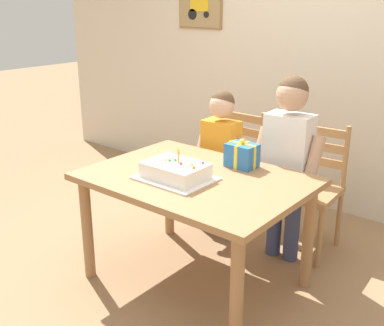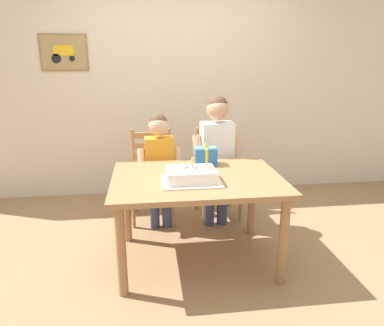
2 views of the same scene
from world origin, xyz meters
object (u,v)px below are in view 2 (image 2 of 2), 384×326
Objects in this scene: gift_box_red_large at (205,156)px; child_younger at (159,161)px; birthday_cake at (191,176)px; dining_table at (197,188)px; chair_left at (152,175)px; chair_right at (217,172)px; child_older at (217,149)px.

child_younger reaches higher than gift_box_red_large.
birthday_cake is 0.39× the size of child_younger.
child_younger reaches higher than dining_table.
dining_table is 0.96m from chair_left.
birthday_cake is 0.48× the size of chair_right.
child_older reaches higher than birthday_cake.
chair_left is (-0.34, 0.88, -0.17)m from dining_table.
gift_box_red_large reaches higher than dining_table.
birthday_cake is at bearing -111.93° from chair_right.
child_older reaches higher than chair_right.
child_older is (0.16, 0.31, -0.02)m from gift_box_red_large.
child_older reaches higher than gift_box_red_large.
dining_table is 6.79× the size of gift_box_red_large.
gift_box_red_large is 0.80m from chair_left.
birthday_cake is 0.82m from child_older.
birthday_cake is 0.78m from child_younger.
dining_table is 0.20m from birthday_cake.
birthday_cake is (-0.06, -0.12, 0.15)m from dining_table.
chair_right is (0.40, 1.00, -0.31)m from birthday_cake.
birthday_cake is at bearing -114.55° from child_older.
chair_left is 0.74m from child_older.
child_older is at bearing 65.45° from birthday_cake.
chair_right is (0.34, 0.88, -0.17)m from dining_table.
chair_left is 0.81× the size of child_younger.
child_older is at bearing 66.04° from dining_table.
gift_box_red_large is (0.18, 0.44, 0.03)m from birthday_cake.
gift_box_red_large is 0.35m from child_older.
child_younger is (0.07, -0.25, 0.22)m from chair_left.
chair_left is at bearing 106.40° from child_younger.
child_older is at bearing 62.24° from gift_box_red_large.
child_younger reaches higher than chair_right.
birthday_cake is at bearing -74.43° from child_younger.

